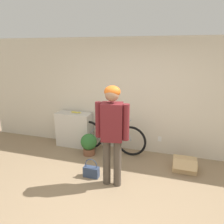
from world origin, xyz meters
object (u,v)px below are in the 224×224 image
bicycle (109,137)px  handbag (91,171)px  person (112,127)px  potted_plant (89,143)px  banana (76,112)px  cardboard_box (185,165)px

bicycle → handbag: size_ratio=4.68×
person → potted_plant: 1.50m
person → potted_plant: (-0.84, 0.93, -0.82)m
banana → bicycle: bearing=-6.7°
handbag → cardboard_box: (1.69, 0.79, -0.01)m
potted_plant → handbag: bearing=-64.2°
cardboard_box → potted_plant: potted_plant is taller
person → handbag: size_ratio=4.78×
cardboard_box → potted_plant: size_ratio=0.92×
person → banana: size_ratio=6.35×
person → bicycle: size_ratio=1.02×
bicycle → potted_plant: 0.50m
cardboard_box → bicycle: bearing=169.0°
potted_plant → bicycle: bearing=35.4°
banana → cardboard_box: bearing=-9.5°
bicycle → banana: banana is taller
banana → potted_plant: (0.48, -0.39, -0.59)m
person → potted_plant: size_ratio=3.55×
handbag → bicycle: bearing=90.0°
bicycle → cardboard_box: (1.69, -0.33, -0.26)m
banana → handbag: bearing=-54.1°
person → banana: (-1.32, 1.32, -0.23)m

